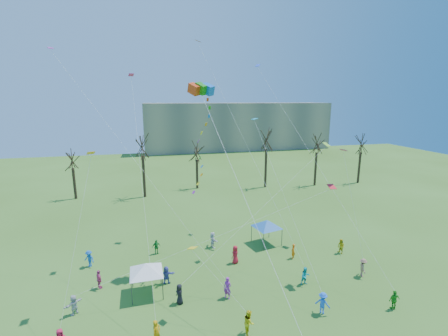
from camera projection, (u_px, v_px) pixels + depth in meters
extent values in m
plane|color=#3B651F|center=(259.00, 336.00, 21.68)|extent=(160.00, 160.00, 0.00)
cube|color=gray|center=(237.00, 126.00, 102.95)|extent=(60.00, 14.00, 15.00)
cylinder|color=black|center=(74.00, 184.00, 51.17)|extent=(0.44, 0.44, 5.17)
cylinder|color=black|center=(144.00, 177.00, 51.97)|extent=(0.44, 0.44, 7.06)
cylinder|color=black|center=(197.00, 174.00, 57.27)|extent=(0.44, 0.44, 5.36)
cylinder|color=black|center=(266.00, 168.00, 57.93)|extent=(0.44, 0.44, 7.23)
cylinder|color=black|center=(316.00, 169.00, 59.18)|extent=(0.44, 0.44, 6.37)
cylinder|color=black|center=(359.00, 168.00, 61.06)|extent=(0.44, 0.44, 6.12)
cube|color=red|center=(194.00, 89.00, 28.06)|extent=(1.18, 1.45, 1.29)
cube|color=#178812|center=(201.00, 89.00, 28.21)|extent=(1.18, 1.45, 1.29)
cube|color=blue|center=(208.00, 89.00, 28.35)|extent=(1.18, 1.45, 1.29)
cylinder|color=white|center=(244.00, 197.00, 22.50)|extent=(0.02, 0.02, 21.41)
cylinder|color=#3F3F44|center=(132.00, 294.00, 24.79)|extent=(0.07, 0.07, 1.97)
cylinder|color=#3F3F44|center=(163.00, 289.00, 25.41)|extent=(0.07, 0.07, 1.97)
cylinder|color=#3F3F44|center=(132.00, 277.00, 27.09)|extent=(0.07, 0.07, 1.97)
cylinder|color=#3F3F44|center=(161.00, 273.00, 27.71)|extent=(0.07, 0.07, 1.97)
pyramid|color=white|center=(146.00, 268.00, 25.95)|extent=(3.75, 3.75, 0.84)
cylinder|color=#3F3F44|center=(263.00, 242.00, 33.80)|extent=(0.08, 0.08, 1.99)
cylinder|color=#3F3F44|center=(282.00, 237.00, 34.89)|extent=(0.08, 0.08, 1.99)
cylinder|color=#3F3F44|center=(251.00, 233.00, 35.95)|extent=(0.08, 0.08, 1.99)
cylinder|color=#3F3F44|center=(269.00, 229.00, 37.04)|extent=(0.08, 0.08, 1.99)
pyramid|color=#225EAD|center=(267.00, 224.00, 35.11)|extent=(3.70, 3.70, 0.85)
imported|color=orange|center=(156.00, 333.00, 20.81)|extent=(0.75, 0.76, 1.78)
imported|color=yellow|center=(249.00, 322.00, 21.74)|extent=(0.81, 0.98, 1.83)
imported|color=blue|center=(323.00, 303.00, 23.85)|extent=(1.25, 1.25, 1.74)
imported|color=green|center=(394.00, 300.00, 24.36)|extent=(0.93, 0.39, 1.59)
imported|color=silver|center=(74.00, 305.00, 23.76)|extent=(1.40, 1.36, 1.59)
imported|color=black|center=(180.00, 294.00, 25.01)|extent=(0.79, 0.95, 1.68)
imported|color=purple|center=(227.00, 288.00, 25.66)|extent=(0.80, 0.78, 1.85)
imported|color=#0DAFBE|center=(305.00, 276.00, 27.59)|extent=(0.81, 0.64, 1.65)
imported|color=#9B6C54|center=(363.00, 268.00, 28.86)|extent=(1.02, 1.29, 1.75)
imported|color=#DC498C|center=(99.00, 279.00, 27.01)|extent=(0.83, 1.08, 1.71)
imported|color=#5557B9|center=(166.00, 275.00, 27.75)|extent=(1.56, 0.63, 1.63)
imported|color=red|center=(235.00, 254.00, 31.20)|extent=(1.07, 1.02, 1.85)
imported|color=#FF640D|center=(293.00, 251.00, 32.15)|extent=(0.65, 0.70, 1.60)
imported|color=gold|center=(341.00, 246.00, 33.17)|extent=(0.77, 0.90, 1.60)
imported|color=blue|center=(89.00, 259.00, 30.53)|extent=(1.26, 1.14, 1.70)
imported|color=#1E8C32|center=(156.00, 247.00, 33.07)|extent=(1.01, 0.66, 1.60)
imported|color=silver|center=(213.00, 240.00, 34.53)|extent=(0.90, 1.74, 1.79)
cube|color=orange|center=(91.00, 153.00, 22.91)|extent=(0.72, 0.81, 0.31)
cylinder|color=white|center=(76.00, 238.00, 21.45)|extent=(0.01, 0.01, 11.89)
cube|color=#D22391|center=(131.00, 75.00, 29.31)|extent=(0.58, 0.69, 0.24)
cylinder|color=white|center=(142.00, 179.00, 25.01)|extent=(0.01, 0.01, 21.30)
cube|color=yellow|center=(192.00, 248.00, 22.93)|extent=(0.81, 0.81, 0.22)
cylinder|color=white|center=(220.00, 282.00, 22.29)|extent=(0.01, 0.01, 5.95)
cube|color=teal|center=(255.00, 119.00, 31.42)|extent=(0.76, 0.70, 0.14)
cylinder|color=white|center=(284.00, 196.00, 27.59)|extent=(0.01, 0.01, 17.03)
cube|color=blue|center=(258.00, 65.00, 37.68)|extent=(0.78, 0.79, 0.34)
cylinder|color=white|center=(311.00, 155.00, 30.96)|extent=(0.01, 0.01, 27.31)
cube|color=red|center=(332.00, 187.00, 27.02)|extent=(0.66, 0.81, 0.27)
cylinder|color=white|center=(211.00, 239.00, 25.34)|extent=(0.01, 0.01, 22.55)
cube|color=#82D131|center=(327.00, 144.00, 34.57)|extent=(0.85, 0.90, 0.41)
cylinder|color=white|center=(265.00, 205.00, 29.74)|extent=(0.01, 0.01, 21.46)
cube|color=purple|center=(50.00, 48.00, 29.79)|extent=(0.72, 0.78, 0.23)
cylinder|color=white|center=(132.00, 157.00, 27.68)|extent=(0.01, 0.01, 27.02)
cube|color=#D74F0B|center=(198.00, 41.00, 35.42)|extent=(0.81, 0.75, 0.27)
cylinder|color=white|center=(245.00, 142.00, 31.46)|extent=(0.01, 0.01, 26.56)
cube|color=#CB2163|center=(343.00, 150.00, 27.29)|extent=(0.83, 0.76, 0.25)
cylinder|color=white|center=(354.00, 208.00, 28.03)|extent=(0.01, 0.01, 10.39)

